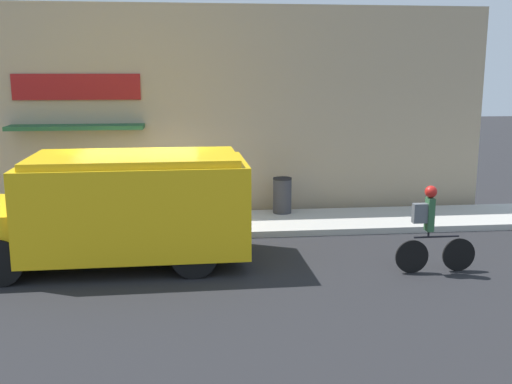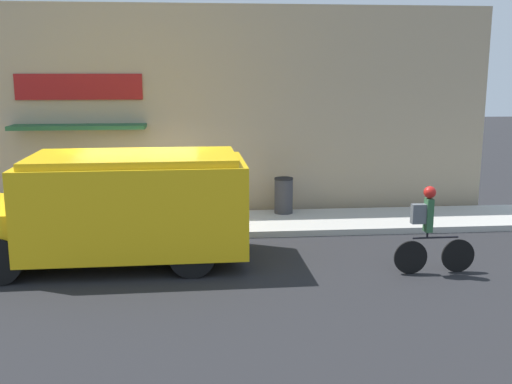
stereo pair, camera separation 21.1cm
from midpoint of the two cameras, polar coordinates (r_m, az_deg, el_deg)
ground_plane at (r=13.49m, az=-10.34°, el=-4.62°), size 70.00×70.00×0.00m
sidewalk at (r=14.50m, az=-10.01°, el=-3.18°), size 28.00×2.13×0.15m
storefront at (r=15.55m, az=-10.04°, el=7.50°), size 17.81×0.92×5.34m
school_bus at (r=11.80m, az=-12.61°, el=-1.39°), size 5.50×2.76×2.14m
cyclist at (r=11.47m, az=16.71°, el=-3.50°), size 1.54×0.22×1.65m
trash_bin at (r=15.17m, az=3.04°, el=-0.33°), size 0.47×0.47×0.91m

